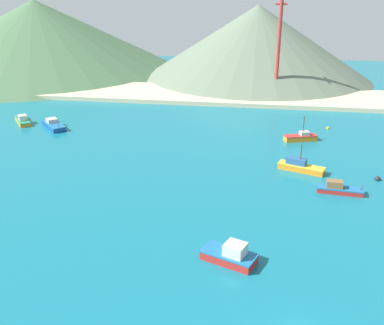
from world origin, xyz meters
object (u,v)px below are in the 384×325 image
fishing_boat_0 (301,137)px  buoy_0 (377,179)px  fishing_boat_5 (54,125)px  buoy_1 (328,128)px  fishing_boat_1 (23,120)px  fishing_boat_7 (339,189)px  fishing_boat_3 (300,166)px  radio_tower (279,42)px  fishing_boat_8 (230,255)px

fishing_boat_0 → buoy_0: size_ratio=6.97×
fishing_boat_5 → buoy_1: size_ratio=11.66×
fishing_boat_1 → buoy_0: (77.49, -21.61, -0.53)m
buoy_1 → fishing_boat_7: bearing=-94.1°
fishing_boat_5 → buoy_1: (63.56, 9.06, -0.56)m
buoy_0 → buoy_1: 28.91m
buoy_0 → buoy_1: bearing=99.9°
buoy_1 → fishing_boat_3: bearing=-107.0°
fishing_boat_5 → radio_tower: size_ratio=0.27×
fishing_boat_3 → radio_tower: bearing=94.0°
fishing_boat_8 → radio_tower: size_ratio=0.23×
fishing_boat_3 → radio_tower: size_ratio=0.27×
fishing_boat_1 → fishing_boat_8: size_ratio=1.10×
fishing_boat_5 → fishing_boat_8: fishing_boat_8 is taller
fishing_boat_8 → buoy_0: (23.30, 28.21, -0.77)m
buoy_0 → radio_tower: bearing=106.7°
fishing_boat_0 → fishing_boat_7: size_ratio=0.98×
fishing_boat_5 → radio_tower: radio_tower is taller
fishing_boat_0 → fishing_boat_3: bearing=-94.2°
fishing_boat_3 → radio_tower: (-3.73, 53.70, 15.42)m
fishing_boat_3 → fishing_boat_5: bearing=162.6°
fishing_boat_0 → fishing_boat_5: bearing=179.5°
fishing_boat_8 → radio_tower: bearing=85.5°
fishing_boat_7 → radio_tower: radio_tower is taller
fishing_boat_3 → buoy_1: (8.08, 26.49, -0.75)m
buoy_1 → radio_tower: (-11.80, 27.21, 16.16)m
fishing_boat_8 → radio_tower: 85.54m
buoy_0 → buoy_1: size_ratio=1.40×
fishing_boat_3 → radio_tower: 56.00m
fishing_boat_7 → fishing_boat_5: bearing=157.2°
fishing_boat_5 → fishing_boat_7: fishing_boat_5 is taller
fishing_boat_7 → buoy_0: size_ratio=7.12×
buoy_0 → radio_tower: (-16.76, 55.69, 16.11)m
fishing_boat_1 → radio_tower: (60.73, 34.09, 15.59)m
fishing_boat_8 → buoy_0: bearing=50.4°
fishing_boat_0 → buoy_1: size_ratio=9.73×
fishing_boat_1 → buoy_1: (72.53, 6.87, -0.58)m
fishing_boat_1 → buoy_0: bearing=-15.6°
fishing_boat_8 → buoy_1: (18.35, 56.69, -0.82)m
fishing_boat_7 → radio_tower: bearing=98.6°
fishing_boat_1 → fishing_boat_5: bearing=-13.7°
fishing_boat_5 → fishing_boat_8: bearing=-46.5°
fishing_boat_3 → fishing_boat_5: fishing_boat_3 is taller
fishing_boat_3 → fishing_boat_7: 9.96m
fishing_boat_1 → buoy_0: 80.45m
buoy_0 → fishing_boat_8: bearing=-129.6°
fishing_boat_5 → radio_tower: bearing=35.0°
fishing_boat_5 → buoy_1: fishing_boat_5 is taller
fishing_boat_0 → fishing_boat_8: size_ratio=0.99×
buoy_1 → fishing_boat_0: bearing=-125.7°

